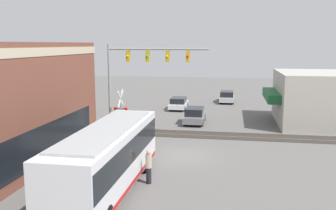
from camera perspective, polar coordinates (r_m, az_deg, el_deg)
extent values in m
plane|color=#605E5B|center=(25.46, 2.12, -7.67)|extent=(120.00, 120.00, 0.00)
cube|color=beige|center=(22.01, -19.98, 7.57)|extent=(18.09, 0.36, 0.50)
cube|color=black|center=(22.69, -19.02, -5.85)|extent=(15.03, 0.12, 2.20)
cube|color=#B2ADA3|center=(37.54, 21.72, 0.97)|extent=(9.23, 7.08, 4.85)
cube|color=#19592D|center=(36.88, 15.50, 1.43)|extent=(6.46, 1.20, 0.80)
cube|color=silver|center=(19.08, -9.13, -7.88)|extent=(10.90, 2.55, 2.82)
cube|color=black|center=(18.96, -9.17, -6.66)|extent=(10.68, 2.59, 1.18)
cube|color=#B21E1E|center=(19.48, -9.04, -11.36)|extent=(10.68, 2.58, 0.24)
cube|color=#A5A8AA|center=(18.71, -9.25, -3.57)|extent=(9.26, 2.17, 0.12)
cylinder|color=black|center=(22.44, -6.34, -8.75)|extent=(1.00, 2.57, 1.00)
cylinder|color=gray|center=(30.46, -8.88, 2.18)|extent=(0.20, 0.20, 7.44)
cylinder|color=gray|center=(29.21, -1.61, 8.52)|extent=(0.16, 7.89, 0.16)
cube|color=gold|center=(29.78, -6.11, 7.43)|extent=(0.30, 0.27, 0.90)
sphere|color=yellow|center=(29.62, -6.20, 7.42)|extent=(0.20, 0.20, 0.20)
cube|color=gold|center=(29.39, -3.13, 7.44)|extent=(0.30, 0.27, 0.90)
sphere|color=green|center=(29.23, -3.20, 7.43)|extent=(0.20, 0.20, 0.20)
cube|color=gold|center=(29.08, -0.07, 7.44)|extent=(0.30, 0.27, 0.90)
sphere|color=yellow|center=(28.92, -0.13, 7.43)|extent=(0.20, 0.20, 0.20)
cube|color=gold|center=(28.85, 3.05, 7.41)|extent=(0.30, 0.27, 0.90)
sphere|color=red|center=(28.69, 3.01, 7.40)|extent=(0.20, 0.20, 0.20)
cylinder|color=gray|center=(30.39, -7.18, -1.46)|extent=(0.14, 0.14, 3.60)
cube|color=white|center=(30.18, -7.23, 0.97)|extent=(1.41, 0.06, 1.41)
cube|color=white|center=(30.18, -7.23, 0.97)|extent=(1.41, 0.06, 1.41)
cylinder|color=#38383A|center=(30.30, -7.20, -0.53)|extent=(0.08, 0.90, 0.08)
sphere|color=red|center=(30.13, -6.41, -0.57)|extent=(0.28, 0.28, 0.28)
sphere|color=red|center=(30.39, -8.04, -0.52)|extent=(0.28, 0.28, 0.28)
cube|color=#332D28|center=(31.21, 3.59, -4.47)|extent=(2.60, 60.00, 0.03)
cube|color=#6B6056|center=(30.50, 3.45, -4.68)|extent=(0.07, 60.00, 0.15)
cube|color=#6B6056|center=(31.89, 3.73, -4.06)|extent=(0.07, 60.00, 0.15)
cube|color=slate|center=(35.61, 4.09, -1.89)|extent=(4.32, 1.80, 0.57)
cube|color=black|center=(35.28, 4.06, -0.96)|extent=(2.38, 1.62, 0.68)
cylinder|color=black|center=(36.96, 4.29, -1.83)|extent=(0.64, 1.82, 0.64)
cylinder|color=black|center=(34.35, 3.86, -2.68)|extent=(0.64, 1.82, 0.64)
cube|color=silver|center=(43.16, 1.63, 0.05)|extent=(4.40, 1.80, 0.49)
cube|color=black|center=(42.86, 1.60, 0.73)|extent=(2.42, 1.62, 0.61)
cylinder|color=black|center=(44.52, 1.88, 0.10)|extent=(0.64, 1.82, 0.64)
cylinder|color=black|center=(41.86, 1.37, -0.49)|extent=(0.64, 1.82, 0.64)
cube|color=#B7B7BC|center=(48.80, 8.95, 1.05)|extent=(4.69, 1.80, 0.55)
cube|color=black|center=(48.48, 8.97, 1.71)|extent=(2.58, 1.62, 0.66)
cylinder|color=black|center=(50.27, 8.97, 1.04)|extent=(0.64, 1.82, 0.64)
cylinder|color=black|center=(47.39, 8.92, 0.55)|extent=(0.64, 1.82, 0.64)
cylinder|color=black|center=(20.45, -2.95, -10.69)|extent=(0.28, 0.28, 0.88)
cylinder|color=#B2A58C|center=(20.19, -2.97, -8.54)|extent=(0.34, 0.34, 0.73)
sphere|color=tan|center=(20.05, -2.98, -7.21)|extent=(0.24, 0.24, 0.24)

